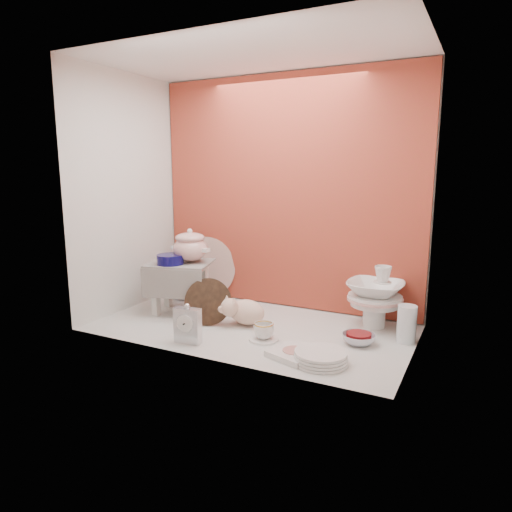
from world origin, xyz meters
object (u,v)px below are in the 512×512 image
(plush_pig, at_px, (247,312))
(gold_rim_teacup, at_px, (264,331))
(mantel_clock, at_px, (188,324))
(crystal_bowl, at_px, (359,339))
(soup_tureen, at_px, (190,245))
(floral_platter, at_px, (205,267))
(dinner_plate_stack, at_px, (321,357))
(blue_white_vase, at_px, (188,283))
(porcelain_tower, at_px, (375,296))
(step_stool, at_px, (181,287))

(plush_pig, xyz_separation_m, gold_rim_teacup, (0.20, -0.18, -0.03))
(mantel_clock, relative_size, crystal_bowl, 1.22)
(mantel_clock, bearing_deg, crystal_bowl, 20.99)
(soup_tureen, xyz_separation_m, floral_platter, (-0.10, 0.32, -0.21))
(floral_platter, height_order, crystal_bowl, floral_platter)
(plush_pig, bearing_deg, dinner_plate_stack, -50.27)
(blue_white_vase, bearing_deg, dinner_plate_stack, -27.79)
(porcelain_tower, bearing_deg, gold_rim_teacup, -134.58)
(dinner_plate_stack, height_order, porcelain_tower, porcelain_tower)
(floral_platter, distance_m, crystal_bowl, 1.29)
(soup_tureen, distance_m, blue_white_vase, 0.46)
(crystal_bowl, bearing_deg, step_stool, 178.24)
(step_stool, relative_size, soup_tureen, 1.50)
(plush_pig, xyz_separation_m, crystal_bowl, (0.66, 0.00, -0.06))
(mantel_clock, bearing_deg, soup_tureen, 117.64)
(soup_tureen, relative_size, gold_rim_teacup, 2.31)
(floral_platter, height_order, porcelain_tower, floral_platter)
(crystal_bowl, bearing_deg, dinner_plate_stack, -107.13)
(soup_tureen, xyz_separation_m, plush_pig, (0.44, -0.07, -0.35))
(step_stool, xyz_separation_m, mantel_clock, (0.36, -0.43, -0.06))
(mantel_clock, height_order, dinner_plate_stack, mantel_clock)
(soup_tureen, xyz_separation_m, blue_white_vase, (-0.21, 0.25, -0.32))
(blue_white_vase, relative_size, mantel_clock, 1.03)
(soup_tureen, xyz_separation_m, dinner_plate_stack, (1.01, -0.39, -0.40))
(step_stool, height_order, floral_platter, floral_platter)
(soup_tureen, bearing_deg, step_stool, -151.40)
(porcelain_tower, bearing_deg, crystal_bowl, -91.79)
(dinner_plate_stack, bearing_deg, porcelain_tower, 80.15)
(blue_white_vase, bearing_deg, floral_platter, 36.09)
(step_stool, height_order, plush_pig, step_stool)
(floral_platter, height_order, mantel_clock, floral_platter)
(soup_tureen, xyz_separation_m, mantel_clock, (0.30, -0.46, -0.33))
(floral_platter, bearing_deg, plush_pig, -36.00)
(floral_platter, relative_size, crystal_bowl, 2.52)
(mantel_clock, xyz_separation_m, porcelain_tower, (0.82, 0.70, 0.08))
(blue_white_vase, height_order, porcelain_tower, porcelain_tower)
(dinner_plate_stack, distance_m, crystal_bowl, 0.34)
(crystal_bowl, xyz_separation_m, porcelain_tower, (0.01, 0.30, 0.16))
(soup_tureen, height_order, mantel_clock, soup_tureen)
(soup_tureen, relative_size, porcelain_tower, 0.70)
(floral_platter, height_order, plush_pig, floral_platter)
(floral_platter, height_order, blue_white_vase, floral_platter)
(soup_tureen, relative_size, mantel_clock, 1.21)
(step_stool, height_order, porcelain_tower, porcelain_tower)
(step_stool, distance_m, floral_platter, 0.36)
(floral_platter, xyz_separation_m, dinner_plate_stack, (1.11, -0.71, -0.19))
(step_stool, xyz_separation_m, porcelain_tower, (1.17, 0.27, 0.02))
(soup_tureen, distance_m, dinner_plate_stack, 1.15)
(soup_tureen, bearing_deg, plush_pig, -9.29)
(step_stool, relative_size, dinner_plate_stack, 1.47)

